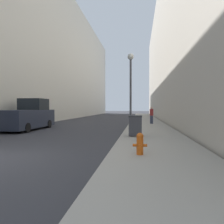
{
  "coord_description": "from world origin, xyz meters",
  "views": [
    {
      "loc": [
        5.13,
        -5.85,
        1.63
      ],
      "look_at": [
        2.31,
        15.96,
        1.19
      ],
      "focal_mm": 35.0,
      "sensor_mm": 36.0,
      "label": 1
    }
  ],
  "objects": [
    {
      "name": "pickup_truck",
      "position": [
        -3.08,
        9.36,
        0.98
      ],
      "size": [
        2.0,
        5.51,
        2.33
      ],
      "color": "#232838",
      "rests_on": "ground"
    },
    {
      "name": "fire_hydrant",
      "position": [
        5.12,
        1.09,
        0.5
      ],
      "size": [
        0.46,
        0.34,
        0.69
      ],
      "color": "#D15614",
      "rests_on": "sidewalk_right"
    },
    {
      "name": "sidewalk_right",
      "position": [
        5.81,
        18.0,
        0.07
      ],
      "size": [
        3.44,
        60.0,
        0.14
      ],
      "color": "#9E998E",
      "rests_on": "ground"
    },
    {
      "name": "building_right_stone",
      "position": [
        13.63,
        26.0,
        9.3
      ],
      "size": [
        12.0,
        60.0,
        18.59
      ],
      "color": "beige",
      "rests_on": "ground"
    },
    {
      "name": "lamppost",
      "position": [
        4.47,
        9.21,
        3.37
      ],
      "size": [
        0.43,
        0.43,
        5.21
      ],
      "color": "#4C4C51",
      "rests_on": "sidewalk_right"
    },
    {
      "name": "pedestrian_on_sidewalk",
      "position": [
        6.18,
        14.77,
        0.93
      ],
      "size": [
        0.32,
        0.21,
        1.58
      ],
      "color": "#2D3347",
      "rests_on": "sidewalk_right"
    },
    {
      "name": "trash_bin",
      "position": [
        4.88,
        5.64,
        0.69
      ],
      "size": [
        0.69,
        0.65,
        1.09
      ],
      "color": "#3D3D42",
      "rests_on": "sidewalk_right"
    },
    {
      "name": "building_left_glass",
      "position": [
        -10.79,
        26.0,
        9.06
      ],
      "size": [
        12.0,
        60.0,
        18.12
      ],
      "color": "beige",
      "rests_on": "ground"
    }
  ]
}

